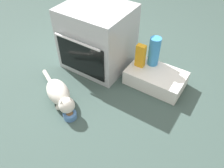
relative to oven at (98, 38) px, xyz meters
name	(u,v)px	position (x,y,z in m)	size (l,w,h in m)	color
ground	(78,84)	(0.03, -0.40, -0.33)	(8.00, 8.00, 0.00)	#384C47
oven	(98,38)	(0.00, 0.00, 0.00)	(0.66, 0.63, 0.66)	#B7BABF
pantry_cabinet	(156,78)	(0.68, 0.03, -0.25)	(0.57, 0.35, 0.15)	white
food_bowl	(70,115)	(0.25, -0.78, -0.30)	(0.12, 0.12, 0.08)	#4C7AB7
cat	(60,94)	(0.06, -0.69, -0.22)	(0.63, 0.35, 0.21)	silver
juice_carton	(140,56)	(0.49, 0.03, -0.06)	(0.09, 0.06, 0.24)	orange
water_bottle	(154,51)	(0.59, 0.13, -0.03)	(0.11, 0.11, 0.30)	#388CD1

